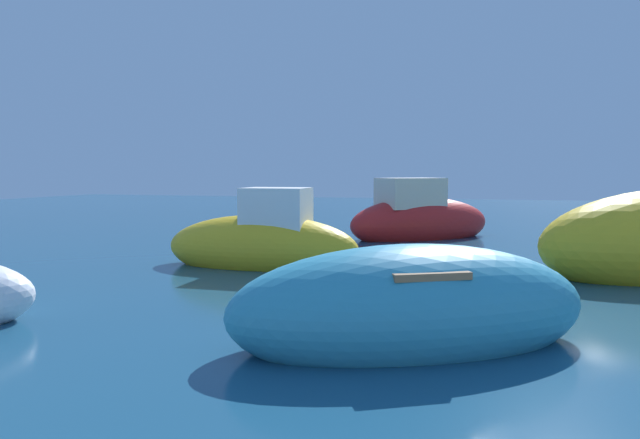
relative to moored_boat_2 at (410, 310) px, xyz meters
name	(u,v)px	position (x,y,z in m)	size (l,w,h in m)	color
moored_boat_2	(410,310)	(0.00, 0.00, 0.00)	(4.57, 3.53, 1.53)	teal
moored_boat_3	(263,244)	(-3.80, 4.85, 0.06)	(4.26, 1.68, 1.99)	gold
moored_boat_4	(419,220)	(-1.27, 11.15, 0.13)	(4.74, 4.47, 2.18)	#B21E1E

